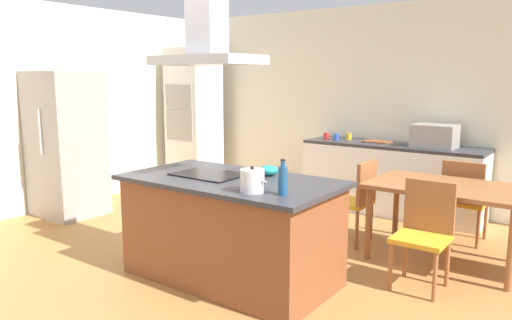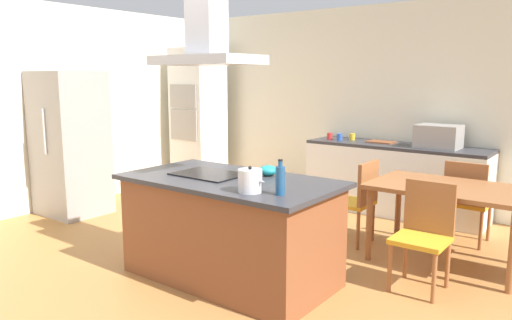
% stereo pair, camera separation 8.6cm
% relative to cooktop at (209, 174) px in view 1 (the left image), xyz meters
% --- Properties ---
extents(ground, '(16.00, 16.00, 0.00)m').
position_rel_cooktop_xyz_m(ground, '(0.24, 1.50, -0.91)').
color(ground, '#AD753D').
extents(wall_back, '(7.20, 0.10, 2.70)m').
position_rel_cooktop_xyz_m(wall_back, '(0.24, 3.25, 0.44)').
color(wall_back, silver).
rests_on(wall_back, ground).
extents(wall_left, '(0.10, 8.80, 2.70)m').
position_rel_cooktop_xyz_m(wall_left, '(-3.21, 1.00, 0.44)').
color(wall_left, silver).
rests_on(wall_left, ground).
extents(kitchen_island, '(1.88, 1.01, 0.90)m').
position_rel_cooktop_xyz_m(kitchen_island, '(0.24, 0.00, -0.45)').
color(kitchen_island, brown).
rests_on(kitchen_island, ground).
extents(cooktop, '(0.60, 0.44, 0.01)m').
position_rel_cooktop_xyz_m(cooktop, '(0.00, 0.00, 0.00)').
color(cooktop, black).
rests_on(cooktop, kitchen_island).
extents(tea_kettle, '(0.23, 0.18, 0.20)m').
position_rel_cooktop_xyz_m(tea_kettle, '(0.69, -0.30, 0.08)').
color(tea_kettle, silver).
rests_on(tea_kettle, kitchen_island).
extents(olive_oil_bottle, '(0.07, 0.07, 0.26)m').
position_rel_cooktop_xyz_m(olive_oil_bottle, '(0.92, -0.24, 0.11)').
color(olive_oil_bottle, navy).
rests_on(olive_oil_bottle, kitchen_island).
extents(mixing_bowl, '(0.16, 0.16, 0.09)m').
position_rel_cooktop_xyz_m(mixing_bowl, '(0.43, 0.29, 0.04)').
color(mixing_bowl, teal).
rests_on(mixing_bowl, kitchen_island).
extents(back_counter, '(2.29, 0.62, 0.90)m').
position_rel_cooktop_xyz_m(back_counter, '(0.58, 2.88, -0.46)').
color(back_counter, white).
rests_on(back_counter, ground).
extents(countertop_microwave, '(0.50, 0.38, 0.28)m').
position_rel_cooktop_xyz_m(countertop_microwave, '(1.10, 2.88, 0.13)').
color(countertop_microwave, '#9E9993').
rests_on(countertop_microwave, back_counter).
extents(coffee_mug_red, '(0.08, 0.08, 0.09)m').
position_rel_cooktop_xyz_m(coffee_mug_red, '(-0.34, 2.81, 0.04)').
color(coffee_mug_red, red).
rests_on(coffee_mug_red, back_counter).
extents(coffee_mug_blue, '(0.08, 0.08, 0.09)m').
position_rel_cooktop_xyz_m(coffee_mug_blue, '(-0.19, 2.82, 0.04)').
color(coffee_mug_blue, '#2D56B2').
rests_on(coffee_mug_blue, back_counter).
extents(coffee_mug_yellow, '(0.08, 0.08, 0.09)m').
position_rel_cooktop_xyz_m(coffee_mug_yellow, '(-0.07, 2.94, 0.04)').
color(coffee_mug_yellow, gold).
rests_on(coffee_mug_yellow, back_counter).
extents(cutting_board, '(0.34, 0.24, 0.02)m').
position_rel_cooktop_xyz_m(cutting_board, '(0.35, 2.93, 0.00)').
color(cutting_board, brown).
rests_on(cutting_board, back_counter).
extents(wall_oven_stack, '(0.70, 0.66, 2.20)m').
position_rel_cooktop_xyz_m(wall_oven_stack, '(-2.66, 2.65, 0.20)').
color(wall_oven_stack, white).
rests_on(wall_oven_stack, ground).
extents(refrigerator, '(0.80, 0.73, 1.82)m').
position_rel_cooktop_xyz_m(refrigerator, '(-2.74, 0.38, 0.00)').
color(refrigerator, '#9E9993').
rests_on(refrigerator, ground).
extents(dining_table, '(1.40, 0.90, 0.75)m').
position_rel_cooktop_xyz_m(dining_table, '(1.64, 1.51, -0.24)').
color(dining_table, '#995B33').
rests_on(dining_table, ground).
extents(chair_facing_back_wall, '(0.42, 0.42, 0.89)m').
position_rel_cooktop_xyz_m(chair_facing_back_wall, '(1.64, 2.18, -0.40)').
color(chair_facing_back_wall, gold).
rests_on(chair_facing_back_wall, ground).
extents(chair_facing_island, '(0.42, 0.42, 0.89)m').
position_rel_cooktop_xyz_m(chair_facing_island, '(1.64, 0.85, -0.40)').
color(chair_facing_island, gold).
rests_on(chair_facing_island, ground).
extents(chair_at_left_end, '(0.42, 0.42, 0.89)m').
position_rel_cooktop_xyz_m(chair_at_left_end, '(0.72, 1.51, -0.40)').
color(chair_at_left_end, gold).
rests_on(chair_at_left_end, ground).
extents(range_hood, '(0.90, 0.55, 0.78)m').
position_rel_cooktop_xyz_m(range_hood, '(0.00, 0.00, 1.20)').
color(range_hood, '#ADADB2').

